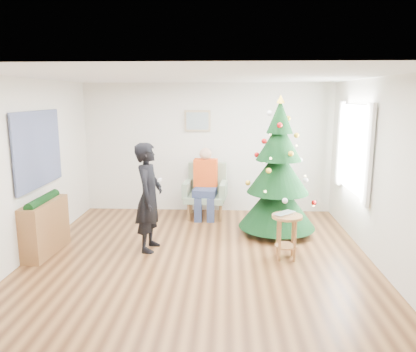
# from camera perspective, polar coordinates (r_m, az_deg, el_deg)

# --- Properties ---
(floor) EXTENTS (5.00, 5.00, 0.00)m
(floor) POSITION_cam_1_polar(r_m,az_deg,el_deg) (6.14, -1.22, -11.22)
(floor) COLOR brown
(floor) RESTS_ON ground
(ceiling) EXTENTS (5.00, 5.00, 0.00)m
(ceiling) POSITION_cam_1_polar(r_m,az_deg,el_deg) (5.68, -1.34, 13.81)
(ceiling) COLOR white
(ceiling) RESTS_ON wall_back
(wall_back) EXTENTS (5.00, 0.00, 5.00)m
(wall_back) POSITION_cam_1_polar(r_m,az_deg,el_deg) (8.23, -0.06, 3.95)
(wall_back) COLOR silver
(wall_back) RESTS_ON floor
(wall_front) EXTENTS (5.00, 0.00, 5.00)m
(wall_front) POSITION_cam_1_polar(r_m,az_deg,el_deg) (3.35, -4.27, -6.96)
(wall_front) COLOR silver
(wall_front) RESTS_ON floor
(wall_left) EXTENTS (0.00, 5.00, 5.00)m
(wall_left) POSITION_cam_1_polar(r_m,az_deg,el_deg) (6.44, -24.05, 0.92)
(wall_left) COLOR silver
(wall_left) RESTS_ON floor
(wall_right) EXTENTS (0.00, 5.00, 5.00)m
(wall_right) POSITION_cam_1_polar(r_m,az_deg,el_deg) (6.13, 22.75, 0.53)
(wall_right) COLOR silver
(wall_right) RESTS_ON floor
(window_panel) EXTENTS (0.04, 1.30, 1.40)m
(window_panel) POSITION_cam_1_polar(r_m,az_deg,el_deg) (7.02, 19.90, 3.66)
(window_panel) COLOR white
(window_panel) RESTS_ON wall_right
(curtains) EXTENTS (0.05, 1.75, 1.50)m
(curtains) POSITION_cam_1_polar(r_m,az_deg,el_deg) (7.02, 19.67, 3.66)
(curtains) COLOR white
(curtains) RESTS_ON wall_right
(christmas_tree) EXTENTS (1.31, 1.31, 2.36)m
(christmas_tree) POSITION_cam_1_polar(r_m,az_deg,el_deg) (6.93, 9.83, 0.42)
(christmas_tree) COLOR #3F2816
(christmas_tree) RESTS_ON floor
(stool) EXTENTS (0.44, 0.44, 0.66)m
(stool) POSITION_cam_1_polar(r_m,az_deg,el_deg) (6.05, 10.96, -8.37)
(stool) COLOR brown
(stool) RESTS_ON floor
(laptop) EXTENTS (0.42, 0.42, 0.03)m
(laptop) POSITION_cam_1_polar(r_m,az_deg,el_deg) (5.95, 11.08, -5.31)
(laptop) COLOR silver
(laptop) RESTS_ON stool
(armchair) EXTENTS (0.87, 0.80, 1.03)m
(armchair) POSITION_cam_1_polar(r_m,az_deg,el_deg) (7.98, -0.32, -2.98)
(armchair) COLOR gray
(armchair) RESTS_ON floor
(seated_person) EXTENTS (0.47, 0.67, 1.35)m
(seated_person) POSITION_cam_1_polar(r_m,az_deg,el_deg) (7.85, -0.39, -0.86)
(seated_person) COLOR navy
(seated_person) RESTS_ON armchair
(standing_man) EXTENTS (0.45, 0.64, 1.66)m
(standing_man) POSITION_cam_1_polar(r_m,az_deg,el_deg) (6.22, -8.30, -2.96)
(standing_man) COLOR black
(standing_man) RESTS_ON floor
(game_controller) EXTENTS (0.05, 0.13, 0.04)m
(game_controller) POSITION_cam_1_polar(r_m,az_deg,el_deg) (6.10, -6.79, -0.54)
(game_controller) COLOR white
(game_controller) RESTS_ON standing_man
(console) EXTENTS (0.36, 1.02, 0.80)m
(console) POSITION_cam_1_polar(r_m,az_deg,el_deg) (6.61, -21.96, -6.73)
(console) COLOR brown
(console) RESTS_ON floor
(garland) EXTENTS (0.14, 0.90, 0.14)m
(garland) POSITION_cam_1_polar(r_m,az_deg,el_deg) (6.50, -22.23, -3.19)
(garland) COLOR black
(garland) RESTS_ON console
(tapestry) EXTENTS (0.03, 1.50, 1.15)m
(tapestry) POSITION_cam_1_polar(r_m,az_deg,el_deg) (6.66, -22.77, 3.50)
(tapestry) COLOR black
(tapestry) RESTS_ON wall_left
(framed_picture) EXTENTS (0.52, 0.05, 0.42)m
(framed_picture) POSITION_cam_1_polar(r_m,az_deg,el_deg) (8.16, -1.49, 7.75)
(framed_picture) COLOR tan
(framed_picture) RESTS_ON wall_back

